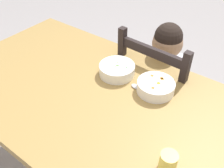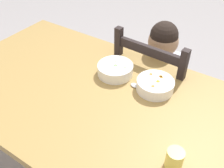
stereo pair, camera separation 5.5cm
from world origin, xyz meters
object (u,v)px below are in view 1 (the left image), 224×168
at_px(bowl_of_peas, 117,69).
at_px(bowl_of_carrots, 156,87).
at_px(dining_chair, 157,97).
at_px(dining_table, 98,110).
at_px(spoon, 138,89).
at_px(drinking_cup, 168,162).
at_px(child_figure, 160,76).

bearing_deg(bowl_of_peas, bowl_of_carrots, 0.01).
distance_m(dining_chair, bowl_of_carrots, 0.47).
xyz_separation_m(dining_table, bowl_of_peas, (-0.02, 0.18, 0.13)).
bearing_deg(dining_chair, bowl_of_carrots, -69.16).
bearing_deg(spoon, dining_table, -132.26).
xyz_separation_m(bowl_of_carrots, drinking_cup, (0.24, -0.34, 0.01)).
bearing_deg(bowl_of_carrots, dining_table, -138.48).
bearing_deg(dining_table, bowl_of_peas, 95.42).
bearing_deg(child_figure, dining_chair, 108.48).
relative_size(child_figure, spoon, 7.03).
height_order(bowl_of_peas, drinking_cup, drinking_cup).
height_order(child_figure, drinking_cup, child_figure).
height_order(bowl_of_peas, spoon, bowl_of_peas).
bearing_deg(dining_chair, dining_table, -100.82).
bearing_deg(dining_table, spoon, 47.74).
xyz_separation_m(dining_table, dining_chair, (0.09, 0.48, -0.22)).
distance_m(dining_chair, bowl_of_peas, 0.47).
relative_size(dining_chair, bowl_of_peas, 5.23).
distance_m(bowl_of_carrots, spoon, 0.08).
bearing_deg(dining_table, child_figure, 78.77).
distance_m(dining_chair, child_figure, 0.18).
bearing_deg(bowl_of_peas, child_figure, 69.12).
relative_size(bowl_of_peas, drinking_cup, 2.27).
xyz_separation_m(dining_chair, spoon, (0.04, -0.33, 0.32)).
xyz_separation_m(child_figure, drinking_cup, (0.35, -0.63, 0.18)).
distance_m(dining_table, bowl_of_peas, 0.23).
height_order(child_figure, bowl_of_carrots, child_figure).
bearing_deg(dining_chair, spoon, -82.92).
height_order(dining_table, spoon, spoon).
height_order(dining_chair, spoon, dining_chair).
distance_m(child_figure, bowl_of_peas, 0.36).
bearing_deg(spoon, bowl_of_carrots, 26.02).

